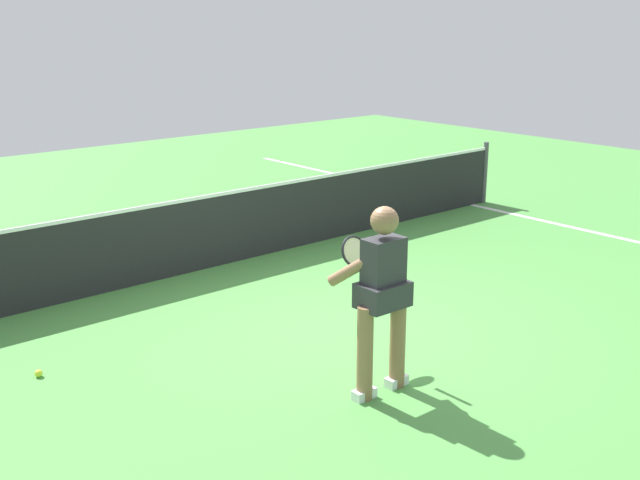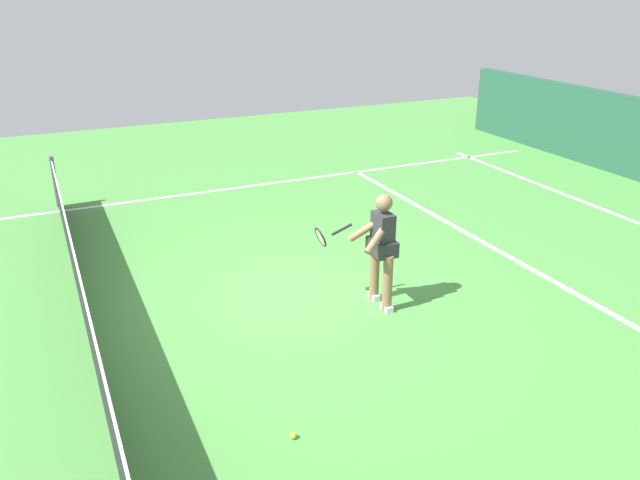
% 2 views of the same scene
% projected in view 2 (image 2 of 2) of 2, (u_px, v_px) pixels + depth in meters
% --- Properties ---
extents(ground_plane, '(23.91, 23.91, 0.00)m').
position_uv_depth(ground_plane, '(291.00, 296.00, 8.75)').
color(ground_plane, '#4C9342').
extents(baseline_marking, '(10.91, 0.10, 0.01)m').
position_uv_depth(baseline_marking, '(639.00, 223.00, 11.31)').
color(baseline_marking, white).
rests_on(baseline_marking, ground).
extents(service_line_marking, '(9.91, 0.10, 0.01)m').
position_uv_depth(service_line_marking, '(501.00, 252.00, 10.13)').
color(service_line_marking, white).
rests_on(service_line_marking, ground).
extents(sideline_right_marking, '(0.10, 16.39, 0.01)m').
position_uv_depth(sideline_right_marking, '(199.00, 193.00, 12.91)').
color(sideline_right_marking, white).
rests_on(sideline_right_marking, ground).
extents(court_net, '(10.59, 0.08, 0.98)m').
position_uv_depth(court_net, '(84.00, 304.00, 7.56)').
color(court_net, '#4C4C51').
rests_on(court_net, ground).
extents(tennis_player, '(0.78, 0.92, 1.55)m').
position_uv_depth(tennis_player, '(380.00, 246.00, 8.19)').
color(tennis_player, '#8C6647').
rests_on(tennis_player, ground).
extents(tennis_ball_near, '(0.07, 0.07, 0.07)m').
position_uv_depth(tennis_ball_near, '(293.00, 436.00, 6.02)').
color(tennis_ball_near, '#D1E533').
rests_on(tennis_ball_near, ground).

